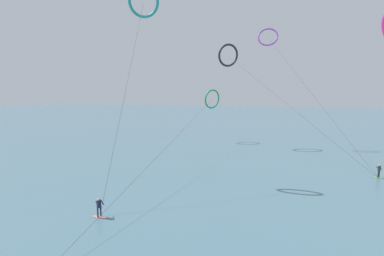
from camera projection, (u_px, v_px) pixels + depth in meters
sea_water at (266, 119)px, 104.49m from camera, size 400.00×200.00×0.08m
surfer_lime at (379, 172)px, 32.66m from camera, size 1.40×0.73×1.70m
surfer_coral at (99, 209)px, 22.29m from camera, size 1.40×0.66×1.70m
kite_violet at (268, 37)px, 49.53m from camera, size 17.06×16.44×22.67m
kite_teal at (143, 2)px, 30.29m from camera, size 3.81×12.10×22.70m
kite_emerald at (212, 99)px, 55.74m from camera, size 4.41×48.34×11.25m
kite_charcoal at (228, 55)px, 50.21m from camera, size 24.05×15.05×19.73m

